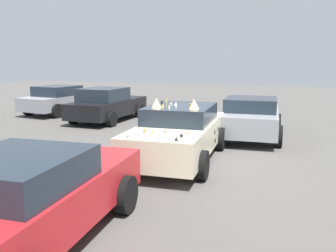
{
  "coord_description": "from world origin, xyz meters",
  "views": [
    {
      "loc": [
        -8.66,
        -2.83,
        2.6
      ],
      "look_at": [
        0.0,
        0.3,
        0.9
      ],
      "focal_mm": 38.02,
      "sensor_mm": 36.0,
      "label": 1
    }
  ],
  "objects": [
    {
      "name": "parked_sedan_near_left",
      "position": [
        6.08,
        8.18,
        0.7
      ],
      "size": [
        4.29,
        2.47,
        1.38
      ],
      "rotation": [
        0.0,
        0.0,
        -0.13
      ],
      "color": "gray",
      "rests_on": "ground"
    },
    {
      "name": "parked_sedan_behind_right",
      "position": [
        4.92,
        4.9,
        0.72
      ],
      "size": [
        4.27,
        2.08,
        1.45
      ],
      "rotation": [
        0.0,
        0.0,
        -0.02
      ],
      "color": "black",
      "rests_on": "ground"
    },
    {
      "name": "parked_sedan_row_back_center",
      "position": [
        3.55,
        -1.42,
        0.71
      ],
      "size": [
        4.16,
        2.24,
        1.38
      ],
      "rotation": [
        0.0,
        0.0,
        0.06
      ],
      "color": "gray",
      "rests_on": "ground"
    },
    {
      "name": "art_car_decorated",
      "position": [
        0.03,
        0.0,
        0.74
      ],
      "size": [
        4.63,
        2.23,
        1.67
      ],
      "rotation": [
        0.0,
        0.0,
        3.2
      ],
      "color": "beige",
      "rests_on": "ground"
    },
    {
      "name": "ground_plane",
      "position": [
        0.0,
        0.0,
        0.0
      ],
      "size": [
        60.0,
        60.0,
        0.0
      ],
      "primitive_type": "plane",
      "color": "#514F4C"
    },
    {
      "name": "parked_sedan_far_left",
      "position": [
        -4.91,
        0.6,
        0.7
      ],
      "size": [
        4.4,
        2.23,
        1.38
      ],
      "rotation": [
        0.0,
        0.0,
        0.08
      ],
      "color": "red",
      "rests_on": "ground"
    }
  ]
}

